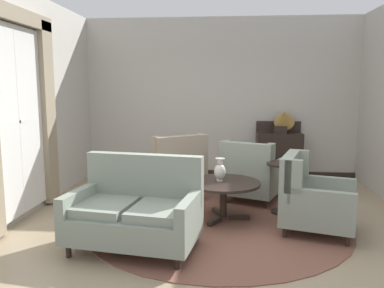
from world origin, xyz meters
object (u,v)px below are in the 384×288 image
settee (135,212)px  armchair_far_left (174,173)px  porcelain_vase (220,171)px  gramophone (283,119)px  sideboard (279,154)px  coffee_table (223,188)px  side_table (282,184)px  armchair_beside_settee (312,199)px  armchair_foreground_right (252,176)px

settee → armchair_far_left: size_ratio=1.24×
porcelain_vase → armchair_far_left: (-0.74, 0.87, -0.24)m
porcelain_vase → gramophone: size_ratio=0.55×
gramophone → sideboard: bearing=119.0°
coffee_table → armchair_far_left: 1.21m
settee → side_table: bearing=45.8°
armchair_beside_settee → gramophone: 2.72m
armchair_far_left → gramophone: size_ratio=2.12×
porcelain_vase → armchair_beside_settee: size_ratio=0.30×
sideboard → gramophone: gramophone is taller
sideboard → gramophone: bearing=-61.0°
gramophone → armchair_beside_settee: bearing=-90.0°
coffee_table → porcelain_vase: (-0.05, 0.04, 0.23)m
armchair_far_left → coffee_table: bearing=97.2°
settee → armchair_far_left: armchair_far_left is taller
settee → gramophone: 3.96m
porcelain_vase → sideboard: size_ratio=0.28×
coffee_table → porcelain_vase: size_ratio=3.15×
settee → sideboard: bearing=68.1°
coffee_table → porcelain_vase: bearing=143.5°
armchair_beside_settee → armchair_foreground_right: size_ratio=0.93×
armchair_foreground_right → sideboard: (0.61, 1.44, 0.11)m
settee → porcelain_vase: bearing=57.5°
armchair_beside_settee → armchair_far_left: 2.26m
coffee_table → side_table: (0.83, 0.34, -0.01)m
armchair_far_left → settee: bearing=50.6°
coffee_table → porcelain_vase: porcelain_vase is taller
porcelain_vase → armchair_beside_settee: armchair_beside_settee is taller
coffee_table → armchair_beside_settee: size_ratio=0.93×
porcelain_vase → armchair_foreground_right: 1.05m
porcelain_vase → armchair_beside_settee: bearing=-17.6°
side_table → gramophone: gramophone is taller
porcelain_vase → sideboard: (1.10, 2.33, -0.15)m
porcelain_vase → side_table: bearing=19.2°
armchair_beside_settee → side_table: size_ratio=1.45×
coffee_table → gramophone: size_ratio=1.72×
armchair_beside_settee → sideboard: 2.70m
porcelain_vase → sideboard: 2.58m
armchair_foreground_right → side_table: (0.39, -0.59, 0.03)m
coffee_table → settee: 1.40m
armchair_foreground_right → sideboard: size_ratio=1.02×
coffee_table → sideboard: size_ratio=0.88×
porcelain_vase → gramophone: bearing=62.7°
side_table → settee: bearing=-143.3°
armchair_beside_settee → side_table: armchair_beside_settee is taller
side_table → armchair_foreground_right: bearing=123.8°
armchair_far_left → armchair_beside_settee: bearing=113.0°
settee → armchair_foreground_right: bearing=62.9°
gramophone → coffee_table: bearing=-115.9°
coffee_table → gramophone: bearing=64.1°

